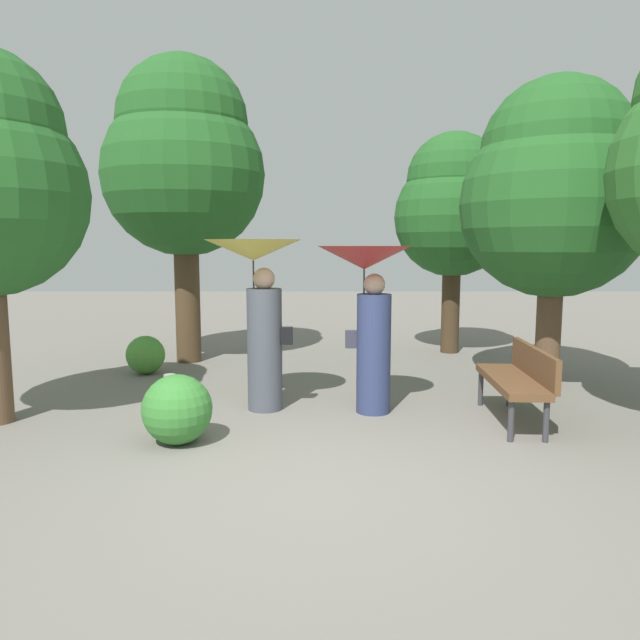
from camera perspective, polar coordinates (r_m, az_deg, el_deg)
name	(u,v)px	position (r m, az deg, el deg)	size (l,w,h in m)	color
ground_plane	(319,481)	(5.04, -0.07, -15.24)	(40.00, 40.00, 0.00)	slate
person_left	(260,294)	(6.89, -5.81, 2.47)	(1.11, 1.11, 1.99)	#474C56
person_right	(370,298)	(6.75, 4.79, 2.13)	(1.06, 1.06, 1.92)	navy
park_bench	(520,376)	(6.81, 18.73, -5.17)	(0.56, 1.52, 0.83)	#38383D
tree_mid_left	(185,159)	(10.06, -12.88, 14.86)	(2.60, 2.60, 4.91)	#4C3823
tree_mid_right	(557,188)	(8.52, 21.85, 11.69)	(2.46, 2.46, 4.10)	brown
tree_far_back	(455,206)	(10.84, 12.85, 10.63)	(2.08, 2.08, 3.88)	#42301E
bush_path_left	(147,355)	(9.28, -16.34, -3.24)	(0.58, 0.58, 0.58)	#4C9338
bush_path_right	(178,409)	(5.98, -13.48, -8.37)	(0.68, 0.68, 0.68)	#387F33
path_marker_post	(172,405)	(6.23, -14.09, -7.96)	(0.12, 0.12, 0.64)	gray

